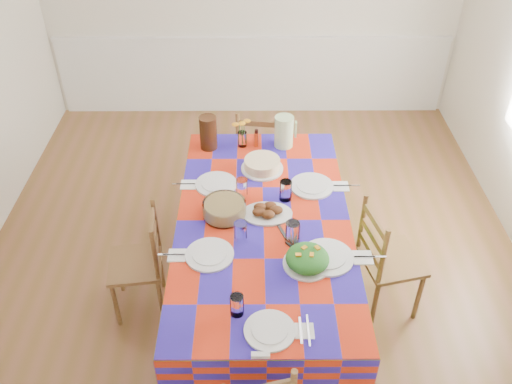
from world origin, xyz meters
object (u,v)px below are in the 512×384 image
dining_table (263,231)px  green_pitcher (284,132)px  chair_far (260,153)px  chair_left (141,263)px  chair_right (386,261)px  meat_platter (267,212)px  tea_pitcher (208,133)px

dining_table → green_pitcher: (0.18, 0.92, 0.23)m
chair_far → chair_left: size_ratio=1.06×
green_pitcher → chair_right: size_ratio=0.27×
meat_platter → green_pitcher: bearing=80.0°
chair_far → chair_right: (0.88, -1.39, 0.01)m
chair_left → dining_table: bearing=82.6°
tea_pitcher → dining_table: bearing=-64.7°
meat_platter → chair_right: (0.85, -0.07, -0.41)m
dining_table → chair_right: chair_right is taller
meat_platter → chair_right: bearing=-4.5°
dining_table → chair_far: bearing=90.3°
chair_left → chair_right: chair_right is taller
dining_table → chair_left: 0.93m
tea_pitcher → chair_right: (1.30, -0.90, -0.52)m
meat_platter → tea_pitcher: size_ratio=1.26×
chair_far → chair_left: bearing=65.6°
tea_pitcher → chair_far: bearing=49.8°
green_pitcher → tea_pitcher: bearing=-177.6°
chair_right → chair_left: bearing=76.5°
chair_far → chair_right: chair_right is taller
dining_table → chair_far: size_ratio=2.32×
green_pitcher → chair_far: size_ratio=0.27×
meat_platter → green_pitcher: (0.15, 0.86, 0.10)m
chair_far → chair_left: (-0.87, -1.38, -0.03)m
chair_right → chair_far: bearing=19.4°
dining_table → chair_right: (0.88, -0.01, -0.28)m
chair_far → tea_pitcher: bearing=57.8°
meat_platter → tea_pitcher: tea_pitcher is taller
meat_platter → chair_far: size_ratio=0.37×
green_pitcher → chair_right: 1.27m
dining_table → tea_pitcher: size_ratio=7.94×
tea_pitcher → green_pitcher: bearing=2.4°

